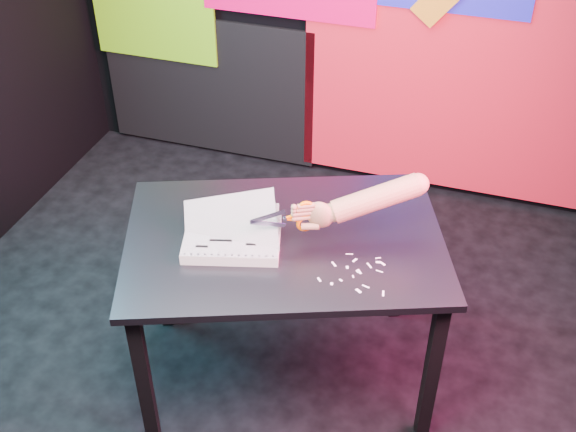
% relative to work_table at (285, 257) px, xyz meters
% --- Properties ---
extents(room, '(3.01, 3.01, 2.71)m').
position_rel_work_table_xyz_m(room, '(-0.23, 0.09, 0.69)').
color(room, black).
rests_on(room, ground).
extents(backdrop, '(2.88, 0.05, 2.08)m').
position_rel_work_table_xyz_m(backdrop, '(-0.17, 1.55, 0.30)').
color(backdrop, red).
rests_on(backdrop, ground).
extents(work_table, '(1.38, 1.15, 0.75)m').
position_rel_work_table_xyz_m(work_table, '(0.00, 0.00, 0.00)').
color(work_table, black).
rests_on(work_table, ground).
extents(printout_stack, '(0.41, 0.34, 0.18)m').
position_rel_work_table_xyz_m(printout_stack, '(-0.17, -0.09, 0.12)').
color(printout_stack, silver).
rests_on(printout_stack, work_table).
extents(scissors, '(0.21, 0.12, 0.13)m').
position_rel_work_table_xyz_m(scissors, '(0.07, -0.02, 0.22)').
color(scissors, '#8A8BAC').
rests_on(scissors, printout_stack).
extents(hand_forearm, '(0.44, 0.26, 0.19)m').
position_rel_work_table_xyz_m(hand_forearm, '(0.28, 0.09, 0.26)').
color(hand_forearm, '#AA7E57').
rests_on(hand_forearm, work_table).
extents(paper_clippings, '(0.24, 0.21, 0.00)m').
position_rel_work_table_xyz_m(paper_clippings, '(0.31, -0.11, 0.09)').
color(paper_clippings, white).
rests_on(paper_clippings, work_table).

